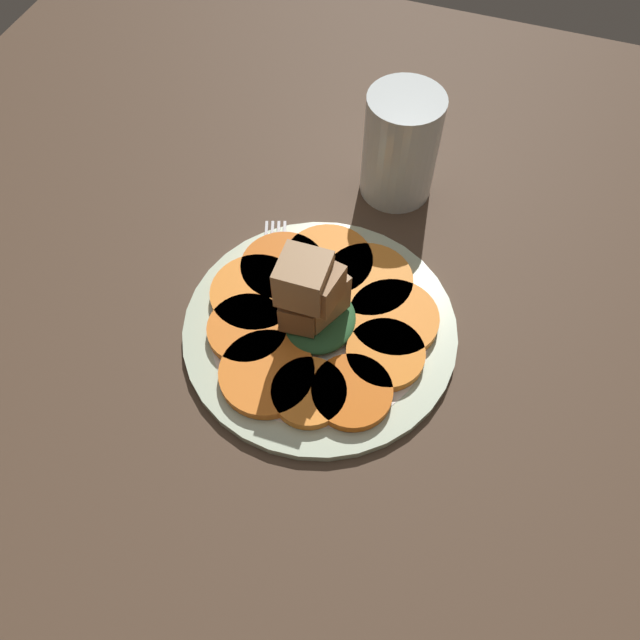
# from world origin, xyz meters

# --- Properties ---
(table_slab) EXTENTS (1.20, 1.20, 0.02)m
(table_slab) POSITION_xyz_m (0.00, 0.00, 0.01)
(table_slab) COLOR #4C3828
(table_slab) RESTS_ON ground
(plate) EXTENTS (0.27, 0.27, 0.01)m
(plate) POSITION_xyz_m (0.00, 0.00, 0.03)
(plate) COLOR beige
(plate) RESTS_ON table_slab
(carrot_slice_0) EXTENTS (0.08, 0.08, 0.01)m
(carrot_slice_0) POSITION_xyz_m (0.03, -0.06, 0.04)
(carrot_slice_0) COLOR orange
(carrot_slice_0) RESTS_ON plate
(carrot_slice_1) EXTENTS (0.09, 0.09, 0.01)m
(carrot_slice_1) POSITION_xyz_m (0.07, -0.03, 0.04)
(carrot_slice_1) COLOR orange
(carrot_slice_1) RESTS_ON plate
(carrot_slice_2) EXTENTS (0.07, 0.07, 0.01)m
(carrot_slice_2) POSITION_xyz_m (0.08, 0.02, 0.04)
(carrot_slice_2) COLOR orange
(carrot_slice_2) RESTS_ON plate
(carrot_slice_3) EXTENTS (0.08, 0.08, 0.01)m
(carrot_slice_3) POSITION_xyz_m (0.06, 0.05, 0.04)
(carrot_slice_3) COLOR #D45F13
(carrot_slice_3) RESTS_ON plate
(carrot_slice_4) EXTENTS (0.08, 0.08, 0.01)m
(carrot_slice_4) POSITION_xyz_m (0.01, 0.07, 0.04)
(carrot_slice_4) COLOR orange
(carrot_slice_4) RESTS_ON plate
(carrot_slice_5) EXTENTS (0.09, 0.09, 0.01)m
(carrot_slice_5) POSITION_xyz_m (-0.03, 0.07, 0.04)
(carrot_slice_5) COLOR orange
(carrot_slice_5) RESTS_ON plate
(carrot_slice_6) EXTENTS (0.09, 0.09, 0.01)m
(carrot_slice_6) POSITION_xyz_m (-0.06, 0.03, 0.04)
(carrot_slice_6) COLOR orange
(carrot_slice_6) RESTS_ON plate
(carrot_slice_7) EXTENTS (0.09, 0.09, 0.01)m
(carrot_slice_7) POSITION_xyz_m (-0.07, -0.02, 0.04)
(carrot_slice_7) COLOR orange
(carrot_slice_7) RESTS_ON plate
(carrot_slice_8) EXTENTS (0.09, 0.09, 0.01)m
(carrot_slice_8) POSITION_xyz_m (-0.05, -0.06, 0.04)
(carrot_slice_8) COLOR orange
(carrot_slice_8) RESTS_ON plate
(carrot_slice_9) EXTENTS (0.09, 0.09, 0.01)m
(carrot_slice_9) POSITION_xyz_m (-0.01, -0.07, 0.04)
(carrot_slice_9) COLOR orange
(carrot_slice_9) RESTS_ON plate
(center_pile) EXTENTS (0.08, 0.07, 0.11)m
(center_pile) POSITION_xyz_m (0.00, -0.01, 0.08)
(center_pile) COLOR #2D6033
(center_pile) RESTS_ON plate
(fork) EXTENTS (0.19, 0.08, 0.00)m
(fork) POSITION_xyz_m (-0.02, -0.06, 0.03)
(fork) COLOR silver
(fork) RESTS_ON plate
(water_glass) EXTENTS (0.08, 0.08, 0.13)m
(water_glass) POSITION_xyz_m (-0.22, 0.02, 0.08)
(water_glass) COLOR silver
(water_glass) RESTS_ON table_slab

